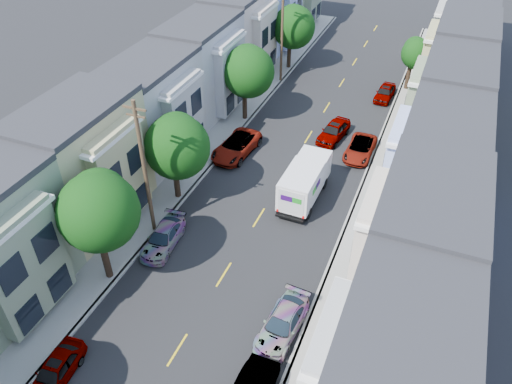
{
  "coord_description": "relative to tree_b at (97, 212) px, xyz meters",
  "views": [
    {
      "loc": [
        10.14,
        -19.46,
        23.63
      ],
      "look_at": [
        -0.27,
        6.12,
        2.2
      ],
      "focal_mm": 35.0,
      "sensor_mm": 36.0,
      "label": 1
    }
  ],
  "objects": [
    {
      "name": "ground",
      "position": [
        6.3,
        2.88,
        -5.46
      ],
      "size": [
        160.0,
        160.0,
        0.0
      ],
      "primitive_type": "plane",
      "color": "black",
      "rests_on": "ground"
    },
    {
      "name": "townhouse_row_right",
      "position": [
        17.45,
        17.88,
        -5.46
      ],
      "size": [
        5.0,
        70.0,
        8.5
      ],
      "primitive_type": "cube",
      "color": "#AABBF1",
      "rests_on": "ground"
    },
    {
      "name": "parked_right_d",
      "position": [
        11.2,
        30.93,
        -4.79
      ],
      "size": [
        1.85,
        4.27,
        1.36
      ],
      "primitive_type": "imported",
      "rotation": [
        0.0,
        0.0,
        -0.06
      ],
      "color": "black",
      "rests_on": "ground"
    },
    {
      "name": "townhouse_row_left",
      "position": [
        -4.85,
        17.88,
        -5.46
      ],
      "size": [
        5.0,
        70.0,
        8.5
      ],
      "primitive_type": "cube",
      "color": "#AABBF1",
      "rests_on": "ground"
    },
    {
      "name": "fedex_truck",
      "position": [
        8.59,
        12.27,
        -3.83
      ],
      "size": [
        2.35,
        6.1,
        2.93
      ],
      "rotation": [
        0.0,
        0.0,
        -0.02
      ],
      "color": "silver",
      "rests_on": "ground"
    },
    {
      "name": "tree_far_r",
      "position": [
        13.2,
        33.93,
        -1.54
      ],
      "size": [
        3.1,
        3.1,
        5.52
      ],
      "color": "black",
      "rests_on": "ground"
    },
    {
      "name": "road_slab",
      "position": [
        6.3,
        17.88,
        -5.45
      ],
      "size": [
        12.0,
        70.0,
        0.02
      ],
      "primitive_type": "cube",
      "color": "black",
      "rests_on": "ground"
    },
    {
      "name": "tree_b",
      "position": [
        0.0,
        0.0,
        0.0
      ],
      "size": [
        4.7,
        4.7,
        7.84
      ],
      "color": "black",
      "rests_on": "ground"
    },
    {
      "name": "curb_left",
      "position": [
        0.25,
        17.88,
        -5.39
      ],
      "size": [
        0.3,
        70.0,
        0.15
      ],
      "primitive_type": "cube",
      "color": "gray",
      "rests_on": "ground"
    },
    {
      "name": "parked_right_c",
      "position": [
        11.2,
        19.7,
        -4.81
      ],
      "size": [
        2.22,
        4.73,
        1.31
      ],
      "primitive_type": "imported",
      "rotation": [
        0.0,
        0.0,
        -0.01
      ],
      "color": "black",
      "rests_on": "ground"
    },
    {
      "name": "sidewalk_left",
      "position": [
        -1.05,
        17.88,
        -5.39
      ],
      "size": [
        2.6,
        70.0,
        0.15
      ],
      "primitive_type": "cube",
      "color": "gray",
      "rests_on": "ground"
    },
    {
      "name": "parked_right_b",
      "position": [
        11.2,
        0.22,
        -4.79
      ],
      "size": [
        2.24,
        4.63,
        1.35
      ],
      "primitive_type": "imported",
      "rotation": [
        0.0,
        0.0,
        -0.08
      ],
      "color": "white",
      "rests_on": "ground"
    },
    {
      "name": "tree_d",
      "position": [
        0.0,
        21.74,
        -0.61
      ],
      "size": [
        4.7,
        4.7,
        7.22
      ],
      "color": "black",
      "rests_on": "ground"
    },
    {
      "name": "centerline",
      "position": [
        6.3,
        17.88,
        -5.46
      ],
      "size": [
        0.12,
        70.0,
        0.01
      ],
      "primitive_type": "cube",
      "color": "gold",
      "rests_on": "ground"
    },
    {
      "name": "sidewalk_right",
      "position": [
        13.65,
        17.88,
        -5.39
      ],
      "size": [
        2.6,
        70.0,
        0.15
      ],
      "primitive_type": "cube",
      "color": "gray",
      "rests_on": "ground"
    },
    {
      "name": "parked_left_d",
      "position": [
        1.4,
        15.93,
        -4.7
      ],
      "size": [
        3.03,
        5.72,
        1.53
      ],
      "primitive_type": "imported",
      "rotation": [
        0.0,
        0.0,
        -0.09
      ],
      "color": "#5F1308",
      "rests_on": "ground"
    },
    {
      "name": "curb_right",
      "position": [
        12.35,
        17.88,
        -5.39
      ],
      "size": [
        0.3,
        70.0,
        0.15
      ],
      "primitive_type": "cube",
      "color": "gray",
      "rests_on": "ground"
    },
    {
      "name": "parked_left_c",
      "position": [
        1.4,
        3.83,
        -4.81
      ],
      "size": [
        2.25,
        4.53,
        1.31
      ],
      "primitive_type": "imported",
      "rotation": [
        0.0,
        0.0,
        0.1
      ],
      "color": "#A8AFBF",
      "rests_on": "ground"
    },
    {
      "name": "lead_sedan",
      "position": [
        8.4,
        21.51,
        -4.7
      ],
      "size": [
        2.49,
        4.91,
        1.52
      ],
      "primitive_type": "imported",
      "rotation": [
        0.0,
        0.0,
        -0.15
      ],
      "color": "black",
      "rests_on": "ground"
    },
    {
      "name": "parked_left_b",
      "position": [
        1.4,
        -6.98,
        -4.8
      ],
      "size": [
        1.97,
        4.24,
        1.33
      ],
      "primitive_type": "imported",
      "rotation": [
        0.0,
        0.0,
        0.1
      ],
      "color": "black",
      "rests_on": "ground"
    },
    {
      "name": "utility_pole_far",
      "position": [
        0.0,
        30.88,
        -0.31
      ],
      "size": [
        1.6,
        0.26,
        10.0
      ],
      "color": "#42301E",
      "rests_on": "ground"
    },
    {
      "name": "tree_c",
      "position": [
        0.0,
        8.82,
        -0.87
      ],
      "size": [
        4.7,
        4.7,
        6.96
      ],
      "color": "black",
      "rests_on": "ground"
    },
    {
      "name": "tree_e",
      "position": [
        0.0,
        34.36,
        -0.73
      ],
      "size": [
        4.64,
        4.64,
        7.07
      ],
      "color": "black",
      "rests_on": "ground"
    },
    {
      "name": "utility_pole_near",
      "position": [
        0.0,
        4.88,
        -0.31
      ],
      "size": [
        1.6,
        0.26,
        10.0
      ],
      "color": "#42301E",
      "rests_on": "ground"
    }
  ]
}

